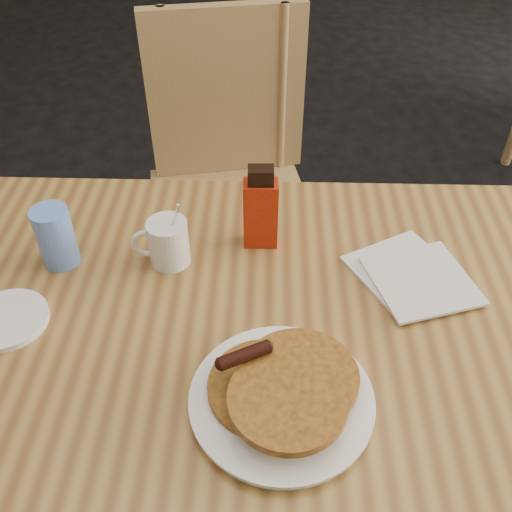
{
  "coord_description": "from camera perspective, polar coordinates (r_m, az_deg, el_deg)",
  "views": [
    {
      "loc": [
        -0.03,
        -0.7,
        1.48
      ],
      "look_at": [
        0.02,
        0.03,
        0.82
      ],
      "focal_mm": 40.0,
      "sensor_mm": 36.0,
      "label": 1
    }
  ],
  "objects": [
    {
      "name": "side_saucer",
      "position": [
        1.05,
        -23.61,
        -5.86
      ],
      "size": [
        0.18,
        0.18,
        0.01
      ],
      "primitive_type": "cylinder",
      "rotation": [
        0.0,
        0.0,
        0.38
      ],
      "color": "white",
      "rests_on": "main_table"
    },
    {
      "name": "main_table",
      "position": [
        0.99,
        0.23,
        -8.85
      ],
      "size": [
        1.42,
        1.03,
        0.75
      ],
      "rotation": [
        0.0,
        0.0,
        -0.1
      ],
      "color": "olive",
      "rests_on": "floor"
    },
    {
      "name": "floor",
      "position": [
        1.64,
        -0.65,
        -22.67
      ],
      "size": [
        10.0,
        10.0,
        0.0
      ],
      "primitive_type": "plane",
      "color": "black",
      "rests_on": "ground"
    },
    {
      "name": "syrup_bottle",
      "position": [
        1.07,
        0.46,
        4.65
      ],
      "size": [
        0.07,
        0.05,
        0.17
      ],
      "rotation": [
        0.0,
        0.0,
        -0.07
      ],
      "color": "#8E0A08",
      "rests_on": "main_table"
    },
    {
      "name": "chair_main_far",
      "position": [
        1.66,
        -2.7,
        9.61
      ],
      "size": [
        0.49,
        0.49,
        0.99
      ],
      "rotation": [
        0.0,
        0.0,
        0.1
      ],
      "color": "#997E48",
      "rests_on": "floor"
    },
    {
      "name": "blue_tumbler",
      "position": [
        1.1,
        -19.4,
        1.83
      ],
      "size": [
        0.08,
        0.08,
        0.12
      ],
      "primitive_type": "cylinder",
      "rotation": [
        0.0,
        0.0,
        0.14
      ],
      "color": "#5F8CE0",
      "rests_on": "main_table"
    },
    {
      "name": "napkin_stack",
      "position": [
        1.08,
        15.4,
        -1.91
      ],
      "size": [
        0.24,
        0.25,
        0.01
      ],
      "rotation": [
        0.0,
        0.0,
        0.41
      ],
      "color": "silver",
      "rests_on": "main_table"
    },
    {
      "name": "coffee_mug",
      "position": [
        1.06,
        -8.88,
        1.43
      ],
      "size": [
        0.11,
        0.08,
        0.14
      ],
      "rotation": [
        0.0,
        0.0,
        0.32
      ],
      "color": "white",
      "rests_on": "main_table"
    },
    {
      "name": "pancake_plate",
      "position": [
        0.85,
        2.65,
        -13.63
      ],
      "size": [
        0.27,
        0.27,
        0.08
      ],
      "rotation": [
        0.0,
        0.0,
        -0.06
      ],
      "color": "white",
      "rests_on": "main_table"
    }
  ]
}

